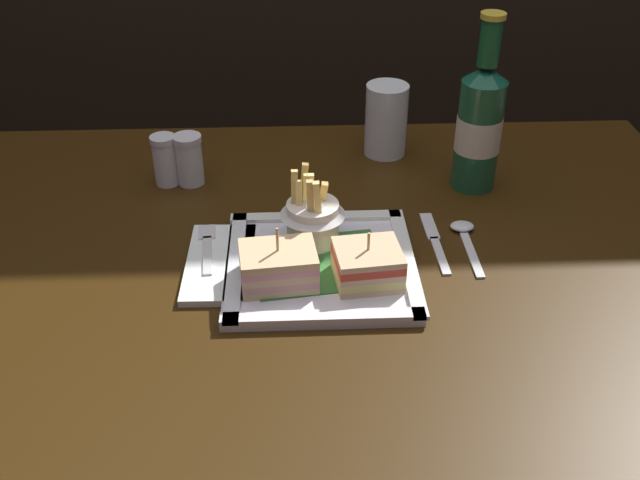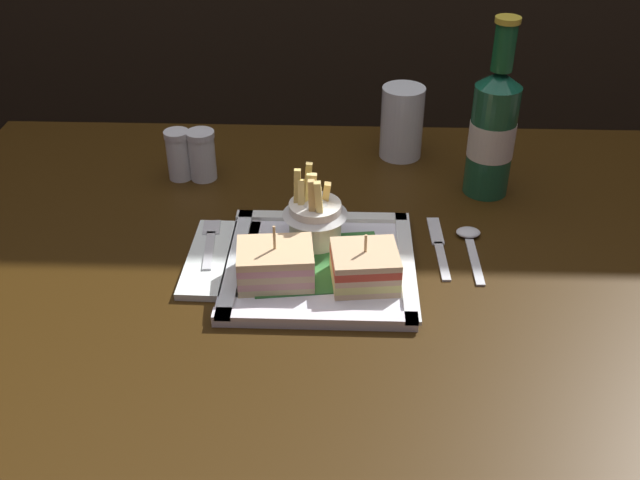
{
  "view_description": "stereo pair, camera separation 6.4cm",
  "coord_description": "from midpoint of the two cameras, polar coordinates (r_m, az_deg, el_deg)",
  "views": [
    {
      "loc": [
        -0.03,
        -0.84,
        1.33
      ],
      "look_at": [
        0.0,
        -0.01,
        0.79
      ],
      "focal_mm": 41.55,
      "sensor_mm": 36.0,
      "label": 1
    },
    {
      "loc": [
        0.03,
        -0.84,
        1.33
      ],
      "look_at": [
        0.0,
        -0.01,
        0.79
      ],
      "focal_mm": 41.55,
      "sensor_mm": 36.0,
      "label": 2
    }
  ],
  "objects": [
    {
      "name": "fries_cup",
      "position": [
        1.02,
        1.4,
        1.96
      ],
      "size": [
        0.09,
        0.09,
        0.11
      ],
      "color": "white",
      "rests_on": "square_plate"
    },
    {
      "name": "pepper_shaker",
      "position": [
        1.21,
        -7.55,
        6.25
      ],
      "size": [
        0.05,
        0.05,
        0.08
      ],
      "color": "silver",
      "rests_on": "dining_table"
    },
    {
      "name": "water_glass",
      "position": [
        1.28,
        7.75,
        8.59
      ],
      "size": [
        0.07,
        0.07,
        0.12
      ],
      "color": "silver",
      "rests_on": "dining_table"
    },
    {
      "name": "dining_table",
      "position": [
        1.11,
        1.6,
        -7.54
      ],
      "size": [
        1.21,
        0.87,
        0.75
      ],
      "color": "#301D08",
      "rests_on": "ground_plane"
    },
    {
      "name": "spoon",
      "position": [
        1.08,
        13.17,
        -0.1
      ],
      "size": [
        0.04,
        0.14,
        0.01
      ],
      "color": "silver",
      "rests_on": "dining_table"
    },
    {
      "name": "sandwich_half_right",
      "position": [
        0.95,
        5.4,
        -2.11
      ],
      "size": [
        0.09,
        0.08,
        0.07
      ],
      "color": "#E0BC8A",
      "rests_on": "square_plate"
    },
    {
      "name": "knife",
      "position": [
        1.07,
        10.84,
        -0.45
      ],
      "size": [
        0.02,
        0.16,
        0.0
      ],
      "color": "silver",
      "rests_on": "dining_table"
    },
    {
      "name": "folded_napkin",
      "position": [
        1.02,
        -5.86,
        -1.47
      ],
      "size": [
        0.09,
        0.18,
        0.01
      ],
      "primitive_type": "cube",
      "rotation": [
        0.0,
        0.0,
        -0.02
      ],
      "color": "white",
      "rests_on": "dining_table"
    },
    {
      "name": "sandwich_half_left",
      "position": [
        0.95,
        -1.53,
        -1.93
      ],
      "size": [
        0.1,
        0.08,
        0.08
      ],
      "color": "#D6C088",
      "rests_on": "square_plate"
    },
    {
      "name": "square_plate",
      "position": [
        1.0,
        1.92,
        -2.02
      ],
      "size": [
        0.25,
        0.25,
        0.02
      ],
      "color": "white",
      "rests_on": "dining_table"
    },
    {
      "name": "beer_bottle",
      "position": [
        1.17,
        14.72,
        8.21
      ],
      "size": [
        0.07,
        0.07,
        0.28
      ],
      "color": "#1A4D2F",
      "rests_on": "dining_table"
    },
    {
      "name": "salt_shaker",
      "position": [
        1.22,
        -9.32,
        6.25
      ],
      "size": [
        0.04,
        0.04,
        0.08
      ],
      "color": "silver",
      "rests_on": "dining_table"
    },
    {
      "name": "fork",
      "position": [
        1.05,
        -6.74,
        -0.13
      ],
      "size": [
        0.03,
        0.13,
        0.0
      ],
      "color": "silver",
      "rests_on": "dining_table"
    }
  ]
}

